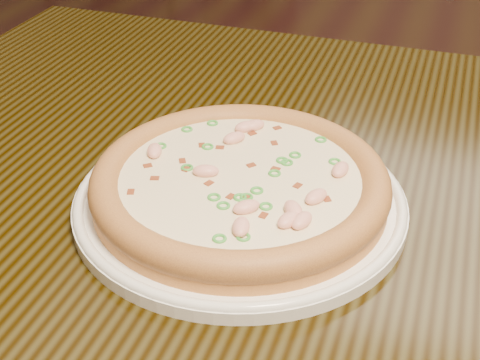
% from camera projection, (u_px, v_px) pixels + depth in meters
% --- Properties ---
extents(hero_table, '(1.20, 0.80, 0.75)m').
position_uv_depth(hero_table, '(366.00, 281.00, 0.68)').
color(hero_table, black).
rests_on(hero_table, ground).
extents(plate, '(0.31, 0.31, 0.02)m').
position_uv_depth(plate, '(240.00, 199.00, 0.62)').
color(plate, white).
rests_on(plate, hero_table).
extents(pizza, '(0.27, 0.27, 0.03)m').
position_uv_depth(pizza, '(240.00, 183.00, 0.61)').
color(pizza, '#D18E42').
rests_on(pizza, plate).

